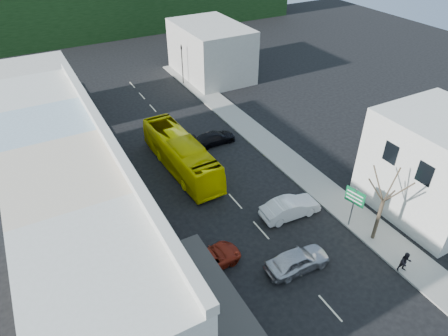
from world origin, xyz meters
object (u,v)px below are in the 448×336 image
street_tree (383,202)px  traffic_signal (182,65)px  pedestrian_left (153,253)px  direction_sign (352,208)px  car_white (290,209)px  bus (181,154)px  pedestrian_right (406,262)px  car_red (211,258)px  car_silver (297,261)px

street_tree → traffic_signal: (-0.67, 33.69, -0.93)m
pedestrian_left → direction_sign: bearing=-128.3°
pedestrian_left → car_white: bearing=-116.7°
bus → direction_sign: (8.30, -13.49, 0.26)m
car_white → traffic_signal: (3.25, 28.54, 1.99)m
direction_sign → street_tree: street_tree is taller
pedestrian_right → direction_sign: bearing=112.2°
car_red → pedestrian_right: bearing=-125.7°
pedestrian_left → direction_sign: direction_sign is taller
bus → pedestrian_right: 20.52m
car_red → pedestrian_left: pedestrian_left is taller
car_red → direction_sign: direction_sign is taller
bus → car_red: 12.31m
direction_sign → pedestrian_right: bearing=-102.2°
direction_sign → street_tree: size_ratio=0.50×
direction_sign → traffic_signal: bearing=77.9°
pedestrian_right → traffic_signal: 37.03m
car_silver → traffic_signal: bearing=-7.9°
pedestrian_left → traffic_signal: size_ratio=0.32×
car_silver → car_red: same height
car_red → street_tree: (11.86, -3.54, 2.91)m
car_white → traffic_signal: traffic_signal is taller
car_white → car_red: 8.11m
car_silver → car_red: size_ratio=0.96×
car_white → direction_sign: direction_sign is taller
car_red → pedestrian_right: pedestrian_right is taller
bus → pedestrian_left: (-6.44, -9.85, -0.55)m
traffic_signal → bus: bearing=70.1°
car_silver → car_white: 5.49m
bus → car_silver: (2.12, -15.00, -0.85)m
car_white → car_red: size_ratio=0.96×
pedestrian_right → direction_sign: size_ratio=0.47×
pedestrian_left → pedestrian_right: (14.75, -8.90, 0.00)m
car_white → traffic_signal: size_ratio=0.82×
car_white → bus: bearing=28.7°
traffic_signal → pedestrian_right: bearing=94.5°
car_white → street_tree: 7.10m
car_silver → direction_sign: bearing=-73.8°
bus → traffic_signal: traffic_signal is taller
car_silver → street_tree: bearing=-91.4°
bus → pedestrian_right: size_ratio=6.82×
street_tree → car_white: bearing=127.2°
traffic_signal → street_tree: bearing=95.5°
direction_sign → pedestrian_left: bearing=153.8°
bus → street_tree: size_ratio=1.60×
bus → car_white: size_ratio=2.64×
car_white → traffic_signal: bearing=-3.4°
bus → direction_sign: 15.84m
pedestrian_left → pedestrian_right: same height
car_white → direction_sign: bearing=-130.7°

